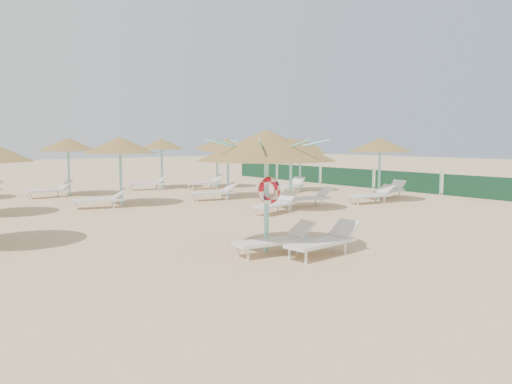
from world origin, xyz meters
TOP-DOWN VIEW (x-y plane):
  - ground at (0.00, 0.00)m, footprint 120.00×120.00m
  - main_palapa at (-0.17, -0.17)m, footprint 3.17×3.17m
  - lounger_main_a at (-0.16, -0.55)m, footprint 2.00×0.86m
  - lounger_main_b at (0.61, -1.32)m, footprint 2.03×0.73m
  - palapa_field at (2.14, 10.02)m, footprint 19.63×14.24m
  - windbreak_fence at (14.00, 9.96)m, footprint 0.08×19.84m

SIDE VIEW (x-z plane):
  - ground at x=0.00m, z-range 0.00..0.00m
  - lounger_main_a at x=-0.16m, z-range -0.02..0.69m
  - lounger_main_b at x=0.61m, z-range -0.02..0.71m
  - windbreak_fence at x=14.00m, z-range -0.05..1.05m
  - palapa_field at x=2.14m, z-range 0.95..3.67m
  - main_palapa at x=-0.17m, z-range 1.05..3.89m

